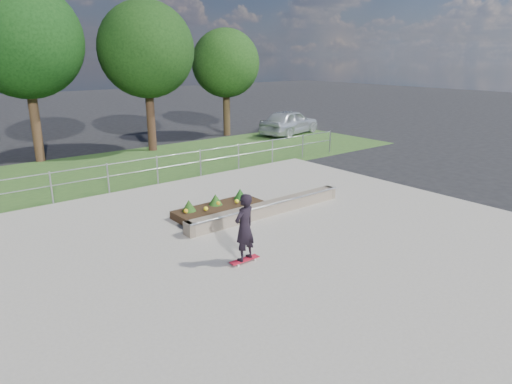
# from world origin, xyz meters

# --- Properties ---
(ground) EXTENTS (120.00, 120.00, 0.00)m
(ground) POSITION_xyz_m (0.00, 0.00, 0.00)
(ground) COLOR black
(ground) RESTS_ON ground
(grass_verge) EXTENTS (30.00, 8.00, 0.02)m
(grass_verge) POSITION_xyz_m (0.00, 11.00, 0.01)
(grass_verge) COLOR #2F5120
(grass_verge) RESTS_ON ground
(concrete_slab) EXTENTS (15.00, 15.00, 0.06)m
(concrete_slab) POSITION_xyz_m (0.00, 0.00, 0.03)
(concrete_slab) COLOR gray
(concrete_slab) RESTS_ON ground
(fence) EXTENTS (20.06, 0.06, 1.20)m
(fence) POSITION_xyz_m (0.00, 7.50, 0.77)
(fence) COLOR gray
(fence) RESTS_ON ground
(tree_mid_left) EXTENTS (5.25, 5.25, 8.25)m
(tree_mid_left) POSITION_xyz_m (-2.50, 15.00, 5.61)
(tree_mid_left) COLOR #372216
(tree_mid_left) RESTS_ON ground
(tree_mid_right) EXTENTS (4.90, 4.90, 7.70)m
(tree_mid_right) POSITION_xyz_m (3.00, 14.00, 5.23)
(tree_mid_right) COLOR black
(tree_mid_right) RESTS_ON ground
(tree_far_right) EXTENTS (4.20, 4.20, 6.60)m
(tree_far_right) POSITION_xyz_m (9.00, 15.50, 4.48)
(tree_far_right) COLOR #2F2113
(tree_far_right) RESTS_ON ground
(grind_ledge) EXTENTS (6.00, 0.44, 0.43)m
(grind_ledge) POSITION_xyz_m (1.08, 1.99, 0.26)
(grind_ledge) COLOR #6A5D4E
(grind_ledge) RESTS_ON concrete_slab
(planter_bed) EXTENTS (3.00, 1.20, 0.61)m
(planter_bed) POSITION_xyz_m (-0.08, 3.05, 0.24)
(planter_bed) COLOR black
(planter_bed) RESTS_ON concrete_slab
(skateboarder) EXTENTS (0.80, 0.53, 1.78)m
(skateboarder) POSITION_xyz_m (-1.65, -0.36, 0.98)
(skateboarder) COLOR silver
(skateboarder) RESTS_ON concrete_slab
(parked_car) EXTENTS (5.07, 2.98, 1.62)m
(parked_car) POSITION_xyz_m (12.34, 13.17, 0.81)
(parked_car) COLOR silver
(parked_car) RESTS_ON ground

